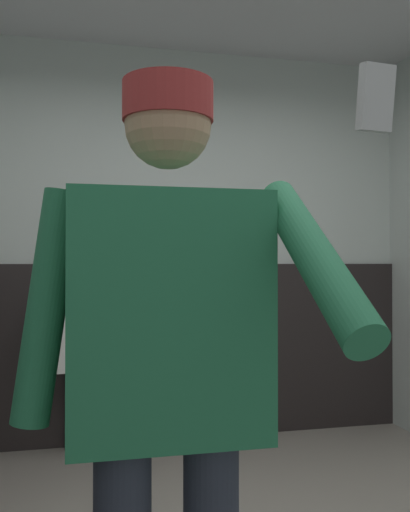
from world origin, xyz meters
The scene contains 7 objects.
wall_back centered at (0.00, 2.01, 1.36)m, with size 3.92×0.12×2.73m, color silver.
wainscot_band_back centered at (0.00, 1.93, 0.61)m, with size 3.32×0.03×1.22m, color black.
urinal_left centered at (-0.74, 1.79, 0.78)m, with size 0.40×0.34×1.24m.
urinal_middle centered at (0.01, 1.79, 0.78)m, with size 0.40×0.34×1.24m.
privacy_divider_panel centered at (-0.36, 1.72, 0.95)m, with size 0.04×0.40×0.90m, color #4C4C51.
person centered at (-0.47, -0.52, 0.99)m, with size 0.70×0.60×1.67m.
cell_phone centered at (-0.20, -1.02, 1.50)m, with size 0.06×0.02×0.11m, color silver.
Camera 1 is at (-0.68, -1.85, 1.23)m, focal length 38.53 mm.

